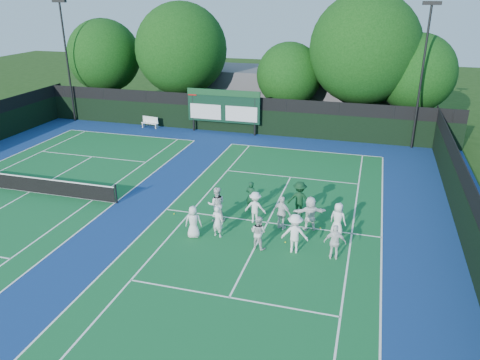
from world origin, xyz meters
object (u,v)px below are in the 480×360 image
(scoreboard, at_px, (223,106))
(tennis_net, at_px, (29,184))
(bench, at_px, (150,122))
(coach_left, at_px, (251,196))

(scoreboard, distance_m, tennis_net, 16.26)
(bench, relative_size, coach_left, 0.95)
(scoreboard, relative_size, coach_left, 3.70)
(scoreboard, height_order, bench, scoreboard)
(bench, bearing_deg, tennis_net, -92.21)
(bench, distance_m, coach_left, 18.04)
(bench, xyz_separation_m, coach_left, (12.29, -13.20, 0.30))
(scoreboard, xyz_separation_m, bench, (-6.43, -0.22, -1.68))
(scoreboard, bearing_deg, bench, -178.07)
(tennis_net, relative_size, bench, 7.32)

